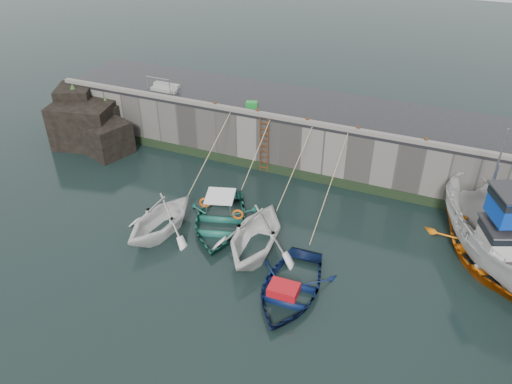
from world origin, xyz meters
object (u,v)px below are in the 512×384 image
at_px(boat_near_blacktrim, 256,251).
at_px(bollard_a, 215,105).
at_px(bollard_b, 258,112).
at_px(bollard_c, 307,120).
at_px(boat_far_white, 493,236).
at_px(fish_crate, 252,105).
at_px(boat_near_blue, 219,225).
at_px(bollard_d, 358,129).
at_px(boat_far_orange, 489,251).
at_px(boat_near_white, 162,232).
at_px(bollard_e, 426,141).
at_px(ladder, 264,145).
at_px(boat_near_navy, 289,292).

height_order(boat_near_blacktrim, bollard_a, bollard_a).
height_order(bollard_b, bollard_c, same).
bearing_deg(boat_far_white, fish_crate, 137.32).
distance_m(boat_near_blue, boat_far_white, 11.84).
bearing_deg(bollard_d, boat_far_white, -26.65).
bearing_deg(boat_far_white, boat_far_orange, -98.56).
distance_m(bollard_a, bollard_c, 5.20).
bearing_deg(boat_near_white, bollard_e, 43.25).
xyz_separation_m(bollard_b, bollard_d, (5.30, 0.00, 0.00)).
relative_size(ladder, bollard_d, 11.43).
height_order(fish_crate, bollard_a, fish_crate).
bearing_deg(ladder, bollard_b, 146.14).
bearing_deg(boat_far_orange, ladder, 142.91).
bearing_deg(boat_near_blue, bollard_c, 51.75).
bearing_deg(boat_near_white, boat_far_orange, 23.59).
bearing_deg(boat_near_blacktrim, bollard_a, 123.83).
height_order(boat_near_blue, boat_far_orange, boat_far_orange).
bearing_deg(boat_near_navy, boat_far_orange, 34.13).
distance_m(boat_near_blue, bollard_b, 6.64).
height_order(bollard_d, bollard_e, same).
bearing_deg(boat_far_orange, boat_near_blue, 169.27).
distance_m(boat_far_orange, bollard_e, 5.68).
bearing_deg(boat_near_blue, boat_near_navy, -49.40).
bearing_deg(bollard_e, boat_near_blacktrim, -130.25).
bearing_deg(boat_near_blacktrim, boat_near_blue, 151.32).
bearing_deg(boat_far_white, bollard_a, 142.03).
distance_m(boat_far_white, bollard_c, 10.13).
xyz_separation_m(fish_crate, bollard_a, (-1.84, -0.69, -0.02)).
distance_m(boat_near_white, bollard_a, 7.99).
height_order(boat_near_blue, boat_near_blacktrim, boat_near_blacktrim).
xyz_separation_m(boat_near_white, bollard_c, (4.43, 7.24, 3.30)).
bearing_deg(boat_near_navy, boat_far_white, 34.28).
height_order(ladder, boat_near_navy, ladder).
distance_m(boat_far_orange, bollard_d, 8.07).
distance_m(ladder, bollard_b, 1.81).
xyz_separation_m(bollard_b, bollard_c, (2.70, 0.00, 0.00)).
distance_m(boat_near_blue, bollard_a, 7.26).
bearing_deg(bollard_c, boat_far_white, -19.89).
bearing_deg(boat_far_orange, boat_far_white, 84.11).
xyz_separation_m(boat_near_blacktrim, boat_far_orange, (9.27, 3.40, 0.41)).
bearing_deg(fish_crate, bollard_a, -177.21).
relative_size(boat_near_white, bollard_a, 14.95).
xyz_separation_m(boat_near_blue, bollard_d, (4.83, 5.74, 3.30)).
height_order(boat_near_navy, boat_far_orange, boat_far_orange).
height_order(ladder, boat_near_blacktrim, ladder).
bearing_deg(boat_near_blacktrim, boat_near_white, -178.19).
bearing_deg(boat_near_white, bollard_a, 104.06).
relative_size(ladder, bollard_a, 11.43).
bearing_deg(boat_near_navy, boat_near_blue, 145.55).
height_order(fish_crate, bollard_c, fish_crate).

